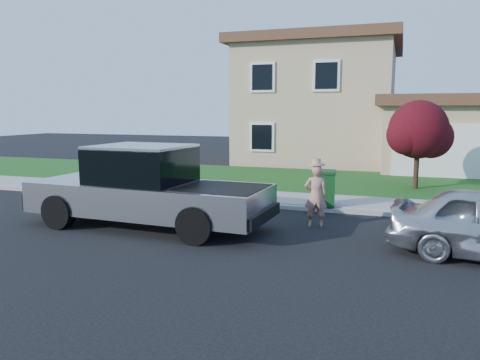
% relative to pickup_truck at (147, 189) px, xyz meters
% --- Properties ---
extents(ground, '(80.00, 80.00, 0.00)m').
position_rel_pickup_truck_xyz_m(ground, '(1.47, 0.35, -0.97)').
color(ground, black).
rests_on(ground, ground).
extents(curb, '(40.00, 0.20, 0.12)m').
position_rel_pickup_truck_xyz_m(curb, '(2.47, 3.25, -0.91)').
color(curb, gray).
rests_on(curb, ground).
extents(sidewalk, '(40.00, 2.00, 0.15)m').
position_rel_pickup_truck_xyz_m(sidewalk, '(2.47, 4.35, -0.89)').
color(sidewalk, gray).
rests_on(sidewalk, ground).
extents(lawn, '(40.00, 7.00, 0.10)m').
position_rel_pickup_truck_xyz_m(lawn, '(2.47, 8.85, -0.92)').
color(lawn, '#134314').
rests_on(lawn, ground).
extents(house, '(14.00, 11.30, 6.85)m').
position_rel_pickup_truck_xyz_m(house, '(2.79, 16.73, 2.20)').
color(house, tan).
rests_on(house, ground).
extents(pickup_truck, '(6.41, 2.58, 2.08)m').
position_rel_pickup_truck_xyz_m(pickup_truck, '(0.00, 0.00, 0.00)').
color(pickup_truck, black).
rests_on(pickup_truck, ground).
extents(woman, '(0.65, 0.49, 1.75)m').
position_rel_pickup_truck_xyz_m(woman, '(4.04, 1.38, -0.14)').
color(woman, tan).
rests_on(woman, ground).
extents(ornamental_tree, '(2.34, 2.11, 3.22)m').
position_rel_pickup_truck_xyz_m(ornamental_tree, '(6.63, 7.90, 1.19)').
color(ornamental_tree, black).
rests_on(ornamental_tree, lawn).
extents(trash_bin, '(0.73, 0.81, 1.04)m').
position_rel_pickup_truck_xyz_m(trash_bin, '(3.96, 3.45, -0.29)').
color(trash_bin, '#103D17').
rests_on(trash_bin, sidewalk).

